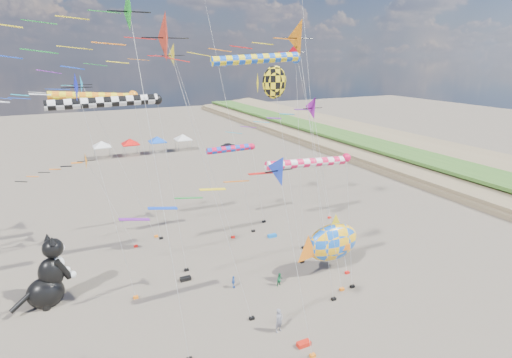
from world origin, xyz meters
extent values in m
cone|color=#111DCB|center=(-9.98, 12.62, 16.15)|extent=(1.86, 1.99, 2.05)
cylinder|color=#B2B2B2|center=(-9.16, 12.62, 8.08)|extent=(1.66, 0.02, 16.16)
cube|color=black|center=(-8.34, 12.62, 0.10)|extent=(0.36, 0.24, 0.20)
cone|color=#109618|center=(-8.06, 4.40, 19.85)|extent=(1.90, 2.03, 2.09)
cylinder|color=#B2B2B2|center=(-7.29, 4.40, 9.93)|extent=(1.55, 0.02, 19.86)
cone|color=#1A37C4|center=(-2.53, 1.38, 12.79)|extent=(1.53, 1.64, 1.69)
cylinder|color=#B2B2B2|center=(-1.02, 1.38, 6.39)|extent=(3.05, 0.02, 12.80)
cube|color=black|center=(0.49, 1.38, 0.10)|extent=(0.36, 0.24, 0.20)
cone|color=yellow|center=(-0.87, 19.23, 18.05)|extent=(1.99, 2.13, 2.19)
cylinder|color=#B2B2B2|center=(0.85, 19.23, 9.02)|extent=(3.46, 0.02, 18.05)
cube|color=black|center=(2.57, 19.23, 0.10)|extent=(0.36, 0.24, 0.20)
cone|color=purple|center=(4.71, 6.57, 14.64)|extent=(1.57, 1.68, 1.73)
cylinder|color=#B2B2B2|center=(5.72, 6.57, 7.32)|extent=(2.04, 0.02, 14.64)
cube|color=black|center=(6.73, 6.57, 0.10)|extent=(0.36, 0.24, 0.20)
cone|color=#1B89C5|center=(-8.35, 22.89, 15.59)|extent=(1.77, 1.89, 1.95)
cylinder|color=#B2B2B2|center=(-6.43, 22.89, 7.80)|extent=(3.86, 0.02, 15.60)
cube|color=black|center=(-4.52, 22.89, 0.10)|extent=(0.36, 0.24, 0.20)
cylinder|color=#B2B2B2|center=(3.35, 19.68, 11.91)|extent=(3.53, 0.02, 23.82)
cube|color=black|center=(5.10, 19.68, 0.10)|extent=(0.36, 0.24, 0.20)
cone|color=red|center=(-4.71, 6.36, 18.91)|extent=(2.57, 2.75, 2.84)
cylinder|color=#B2B2B2|center=(-3.03, 6.36, 9.46)|extent=(3.39, 0.02, 18.92)
cube|color=black|center=(-1.35, 6.36, 0.10)|extent=(0.36, 0.24, 0.20)
cone|color=red|center=(11.66, 19.20, 18.37)|extent=(2.21, 2.37, 2.44)
cylinder|color=#B2B2B2|center=(13.14, 19.20, 9.19)|extent=(2.99, 0.02, 18.38)
cube|color=black|center=(14.63, 19.20, 0.10)|extent=(0.36, 0.24, 0.20)
cone|color=orange|center=(2.78, 5.76, 19.00)|extent=(2.09, 2.23, 2.30)
cylinder|color=#B2B2B2|center=(4.05, 5.76, 9.50)|extent=(2.56, 0.02, 19.00)
cube|color=black|center=(5.32, 5.76, 0.10)|extent=(0.36, 0.24, 0.20)
cone|color=orange|center=(-9.55, 21.53, 9.00)|extent=(1.62, 1.73, 1.79)
cylinder|color=#B2B2B2|center=(-8.18, 21.53, 4.50)|extent=(2.76, 0.02, 9.01)
cube|color=black|center=(-6.81, 21.53, 0.10)|extent=(0.36, 0.24, 0.20)
cylinder|color=#B2B2B2|center=(7.33, 12.39, 13.35)|extent=(3.36, 0.02, 26.71)
cube|color=black|center=(9.00, 12.39, 0.10)|extent=(0.36, 0.24, 0.20)
cylinder|color=black|center=(-8.89, 14.93, 14.84)|extent=(7.55, 0.73, 0.73)
sphere|color=black|center=(-5.11, 14.93, 14.84)|extent=(0.77, 0.77, 0.77)
cylinder|color=#B2B2B2|center=(-4.36, 14.93, 7.42)|extent=(1.52, 0.02, 14.84)
cube|color=black|center=(-3.61, 14.93, 0.10)|extent=(0.36, 0.24, 0.20)
cylinder|color=orange|center=(-9.11, 22.22, 14.57)|extent=(6.90, 0.80, 0.80)
sphere|color=orange|center=(-5.66, 22.22, 14.57)|extent=(0.84, 0.84, 0.84)
cylinder|color=#B2B2B2|center=(-4.91, 22.22, 7.29)|extent=(1.52, 0.02, 14.57)
cube|color=black|center=(-4.16, 22.22, 0.10)|extent=(0.36, 0.24, 0.20)
cylinder|color=#EE1046|center=(3.00, 6.53, 11.02)|extent=(6.48, 0.61, 0.61)
sphere|color=#EE1046|center=(6.24, 6.53, 11.02)|extent=(0.65, 0.65, 0.65)
cylinder|color=#B2B2B2|center=(6.99, 6.53, 5.51)|extent=(1.52, 0.02, 11.03)
cube|color=black|center=(7.74, 6.53, 0.10)|extent=(0.36, 0.24, 0.20)
cylinder|color=blue|center=(2.73, 14.10, 17.74)|extent=(7.30, 0.74, 0.74)
sphere|color=blue|center=(6.38, 14.10, 17.74)|extent=(0.78, 0.78, 0.78)
cylinder|color=#B2B2B2|center=(7.13, 14.10, 8.87)|extent=(1.52, 0.02, 17.74)
cube|color=black|center=(7.88, 14.10, 0.10)|extent=(0.36, 0.24, 0.20)
cylinder|color=red|center=(3.32, 21.45, 8.88)|extent=(4.94, 0.66, 0.66)
sphere|color=red|center=(5.78, 21.45, 8.88)|extent=(0.69, 0.69, 0.69)
cylinder|color=#B2B2B2|center=(6.53, 21.45, 4.44)|extent=(1.52, 0.02, 8.88)
cube|color=black|center=(7.28, 21.45, 0.10)|extent=(0.36, 0.24, 0.20)
ellipsoid|color=yellow|center=(4.24, 13.76, 15.91)|extent=(2.20, 0.40, 2.64)
cone|color=yellow|center=(2.74, 13.76, 15.91)|extent=(0.12, 1.80, 1.80)
cylinder|color=#B2B2B2|center=(5.24, 12.76, 7.95)|extent=(2.03, 2.03, 15.91)
cube|color=black|center=(6.24, 11.76, 0.10)|extent=(0.36, 0.24, 0.20)
ellipsoid|color=blue|center=(7.73, 9.45, 2.76)|extent=(5.22, 2.82, 3.30)
cone|color=orange|center=(4.87, 9.45, 2.76)|extent=(2.41, 0.55, 2.42)
cone|color=yellow|center=(7.95, 9.45, 4.41)|extent=(1.75, 0.42, 1.76)
cylinder|color=#B2B2B2|center=(8.90, 8.95, 1.11)|extent=(0.37, 1.05, 2.23)
cube|color=red|center=(8.73, 8.45, 0.10)|extent=(0.36, 0.24, 0.20)
imported|color=slate|center=(-0.23, 4.41, 0.87)|extent=(0.74, 0.60, 1.74)
imported|color=#176E3B|center=(2.59, 9.35, 0.56)|extent=(0.62, 0.53, 1.11)
imported|color=blue|center=(-0.94, 10.71, 0.52)|extent=(0.52, 0.66, 1.04)
cube|color=blue|center=(6.30, 17.66, 0.15)|extent=(0.90, 0.44, 0.30)
cube|color=black|center=(-4.13, 13.47, 0.15)|extent=(0.90, 0.44, 0.30)
cube|color=red|center=(0.53, 2.47, 0.15)|extent=(0.90, 0.44, 0.30)
cube|color=white|center=(-6.00, 60.00, 2.25)|extent=(3.00, 3.00, 0.15)
pyramid|color=white|center=(-6.00, 60.00, 3.30)|extent=(4.20, 4.20, 1.00)
cylinder|color=#999999|center=(-7.30, 58.70, 1.10)|extent=(0.08, 0.08, 2.20)
cylinder|color=#999999|center=(-4.70, 58.70, 1.10)|extent=(0.08, 0.08, 2.20)
cylinder|color=#999999|center=(-7.30, 61.30, 1.10)|extent=(0.08, 0.08, 2.20)
cylinder|color=#999999|center=(-4.70, 61.30, 1.10)|extent=(0.08, 0.08, 2.20)
cube|color=red|center=(-1.00, 60.00, 2.25)|extent=(3.00, 3.00, 0.15)
pyramid|color=red|center=(-1.00, 60.00, 3.30)|extent=(4.20, 4.20, 1.00)
cylinder|color=#999999|center=(-2.30, 58.70, 1.10)|extent=(0.08, 0.08, 2.20)
cylinder|color=#999999|center=(0.30, 58.70, 1.10)|extent=(0.08, 0.08, 2.20)
cylinder|color=#999999|center=(-2.30, 61.30, 1.10)|extent=(0.08, 0.08, 2.20)
cylinder|color=#999999|center=(0.30, 61.30, 1.10)|extent=(0.08, 0.08, 2.20)
cube|color=blue|center=(4.00, 60.00, 2.25)|extent=(3.00, 3.00, 0.15)
pyramid|color=blue|center=(4.00, 60.00, 3.30)|extent=(4.20, 4.20, 1.00)
cylinder|color=#999999|center=(2.70, 58.70, 1.10)|extent=(0.08, 0.08, 2.20)
cylinder|color=#999999|center=(5.30, 58.70, 1.10)|extent=(0.08, 0.08, 2.20)
cylinder|color=#999999|center=(2.70, 61.30, 1.10)|extent=(0.08, 0.08, 2.20)
cylinder|color=#999999|center=(5.30, 61.30, 1.10)|extent=(0.08, 0.08, 2.20)
cube|color=silver|center=(9.00, 60.00, 2.25)|extent=(3.00, 3.00, 0.15)
pyramid|color=silver|center=(9.00, 60.00, 3.30)|extent=(4.20, 4.20, 1.00)
cylinder|color=#999999|center=(7.70, 58.70, 1.10)|extent=(0.08, 0.08, 2.20)
cylinder|color=#999999|center=(10.30, 58.70, 1.10)|extent=(0.08, 0.08, 2.20)
cylinder|color=#999999|center=(7.70, 61.30, 1.10)|extent=(0.08, 0.08, 2.20)
cylinder|color=#999999|center=(10.30, 61.30, 1.10)|extent=(0.08, 0.08, 2.20)
imported|color=#26262D|center=(17.84, 58.00, 0.56)|extent=(3.42, 1.75, 1.12)
camera|label=1|loc=(-11.60, -15.53, 18.00)|focal=28.00mm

